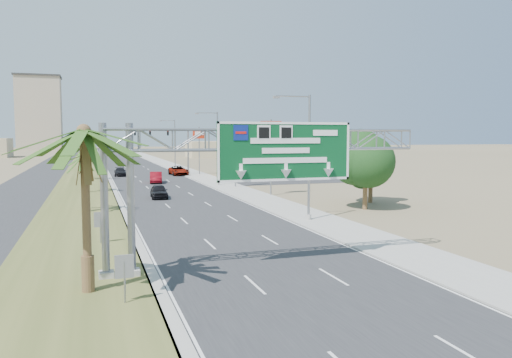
{
  "coord_description": "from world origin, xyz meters",
  "views": [
    {
      "loc": [
        -8.96,
        -14.16,
        6.81
      ],
      "look_at": [
        0.47,
        14.21,
        4.2
      ],
      "focal_mm": 35.0,
      "sensor_mm": 36.0,
      "label": 1
    }
  ],
  "objects": [
    {
      "name": "ground",
      "position": [
        0.0,
        0.0,
        0.0
      ],
      "size": [
        600.0,
        600.0,
        0.0
      ],
      "primitive_type": "plane",
      "color": "#8C7A59",
      "rests_on": "ground"
    },
    {
      "name": "road",
      "position": [
        0.0,
        110.0,
        0.01
      ],
      "size": [
        12.0,
        300.0,
        0.02
      ],
      "primitive_type": "cube",
      "color": "#28282B",
      "rests_on": "ground"
    },
    {
      "name": "sidewalk_right",
      "position": [
        8.5,
        110.0,
        0.05
      ],
      "size": [
        4.0,
        300.0,
        0.1
      ],
      "primitive_type": "cube",
      "color": "#9E9B93",
      "rests_on": "ground"
    },
    {
      "name": "median_grass",
      "position": [
        -10.0,
        110.0,
        0.06
      ],
      "size": [
        7.0,
        300.0,
        0.12
      ],
      "primitive_type": "cube",
      "color": "#495023",
      "rests_on": "ground"
    },
    {
      "name": "opposing_road",
      "position": [
        -17.0,
        110.0,
        0.01
      ],
      "size": [
        8.0,
        300.0,
        0.02
      ],
      "primitive_type": "cube",
      "color": "#28282B",
      "rests_on": "ground"
    },
    {
      "name": "sign_gantry",
      "position": [
        -1.06,
        9.93,
        6.06
      ],
      "size": [
        16.75,
        1.24,
        7.5
      ],
      "color": "gray",
      "rests_on": "ground"
    },
    {
      "name": "palm_near",
      "position": [
        -9.2,
        8.0,
        6.93
      ],
      "size": [
        5.7,
        5.7,
        8.35
      ],
      "color": "brown",
      "rests_on": "ground"
    },
    {
      "name": "palm_row_b",
      "position": [
        -9.5,
        32.0,
        4.9
      ],
      "size": [
        3.99,
        3.99,
        5.95
      ],
      "color": "brown",
      "rests_on": "ground"
    },
    {
      "name": "palm_row_c",
      "position": [
        -9.5,
        48.0,
        5.66
      ],
      "size": [
        3.99,
        3.99,
        6.75
      ],
      "color": "brown",
      "rests_on": "ground"
    },
    {
      "name": "palm_row_d",
      "position": [
        -9.5,
        66.0,
        4.42
      ],
      "size": [
        3.99,
        3.99,
        5.45
      ],
      "color": "brown",
      "rests_on": "ground"
    },
    {
      "name": "palm_row_e",
      "position": [
        -9.5,
        85.0,
        5.09
      ],
      "size": [
        3.99,
        3.99,
        6.15
      ],
      "color": "brown",
      "rests_on": "ground"
    },
    {
      "name": "palm_row_f",
      "position": [
        -9.5,
        110.0,
        4.71
      ],
      "size": [
        3.99,
        3.99,
        5.75
      ],
      "color": "brown",
      "rests_on": "ground"
    },
    {
      "name": "streetlight_near",
      "position": [
        7.3,
        22.0,
        4.69
      ],
      "size": [
        3.27,
        0.44,
        10.0
      ],
      "color": "gray",
      "rests_on": "ground"
    },
    {
      "name": "streetlight_mid",
      "position": [
        7.3,
        52.0,
        4.69
      ],
      "size": [
        3.27,
        0.44,
        10.0
      ],
      "color": "gray",
      "rests_on": "ground"
    },
    {
      "name": "streetlight_far",
      "position": [
        7.3,
        88.0,
        4.69
      ],
      "size": [
        3.27,
        0.44,
        10.0
      ],
      "color": "gray",
      "rests_on": "ground"
    },
    {
      "name": "signal_mast",
      "position": [
        5.17,
        71.97,
        4.85
      ],
      "size": [
        10.28,
        0.71,
        8.0
      ],
      "color": "gray",
      "rests_on": "ground"
    },
    {
      "name": "store_building",
      "position": [
        22.0,
        66.0,
        2.0
      ],
      "size": [
        18.0,
        10.0,
        4.0
      ],
      "primitive_type": "cube",
      "color": "tan",
      "rests_on": "ground"
    },
    {
      "name": "oak_near",
      "position": [
        15.0,
        26.0,
        4.53
      ],
      "size": [
        4.5,
        4.5,
        6.8
      ],
      "color": "brown",
      "rests_on": "ground"
    },
    {
      "name": "oak_far",
      "position": [
        18.0,
        30.0,
        3.82
      ],
      "size": [
        3.5,
        3.5,
        5.6
      ],
      "color": "brown",
      "rests_on": "ground"
    },
    {
      "name": "median_signback_a",
      "position": [
        -7.8,
        6.0,
        1.45
      ],
      "size": [
        0.75,
        0.08,
        2.08
      ],
      "color": "gray",
      "rests_on": "ground"
    },
    {
      "name": "median_signback_b",
      "position": [
        -8.5,
        18.0,
        1.45
      ],
      "size": [
        0.75,
        0.08,
        2.08
      ],
      "color": "gray",
      "rests_on": "ground"
    },
    {
      "name": "tower_distant",
      "position": [
        -32.0,
        250.0,
        17.5
      ],
      "size": [
        20.0,
        16.0,
        35.0
      ],
      "primitive_type": "cube",
      "color": "tan",
      "rests_on": "ground"
    },
    {
      "name": "building_distant_right",
      "position": [
        30.0,
        140.0,
        2.5
      ],
      "size": [
        20.0,
        12.0,
        5.0
      ],
      "primitive_type": "cube",
      "color": "tan",
      "rests_on": "ground"
    },
    {
      "name": "car_left_lane",
      "position": [
        -2.0,
        40.32,
        0.74
      ],
      "size": [
        1.97,
        4.42,
        1.48
      ],
      "primitive_type": "imported",
      "rotation": [
        0.0,
        0.0,
        -0.05
      ],
      "color": "black",
      "rests_on": "ground"
    },
    {
      "name": "car_mid_lane",
      "position": [
        -0.11,
        58.16,
        0.79
      ],
      "size": [
        2.25,
        4.98,
        1.59
      ],
      "primitive_type": "imported",
      "rotation": [
        0.0,
        0.0,
        -0.12
      ],
      "color": "maroon",
      "rests_on": "ground"
    },
    {
      "name": "car_right_lane",
      "position": [
        5.34,
        71.16,
        0.8
      ],
      "size": [
        2.95,
        5.87,
        1.59
      ],
      "primitive_type": "imported",
      "rotation": [
        0.0,
        0.0,
        0.05
      ],
      "color": "gray",
      "rests_on": "ground"
    },
    {
      "name": "car_far",
      "position": [
        -4.31,
        72.42,
        0.68
      ],
      "size": [
        2.1,
        4.78,
        1.37
      ],
      "primitive_type": "imported",
      "rotation": [
        0.0,
        0.0,
        -0.04
      ],
      "color": "black",
      "rests_on": "ground"
    },
    {
      "name": "pole_sign_red_near",
      "position": [
        10.43,
        38.83,
        6.77
      ],
      "size": [
        2.42,
        0.51,
        8.64
      ],
      "color": "gray",
      "rests_on": "ground"
    },
    {
      "name": "pole_sign_blue",
      "position": [
        9.14,
        48.92,
        6.13
      ],
      "size": [
        2.02,
        0.63,
        8.19
      ],
      "color": "gray",
      "rests_on": "ground"
    },
    {
      "name": "pole_sign_red_far",
      "position": [
        9.0,
        71.17,
        6.55
      ],
      "size": [
        2.21,
        0.47,
        8.3
      ],
      "color": "gray",
      "rests_on": "ground"
    }
  ]
}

